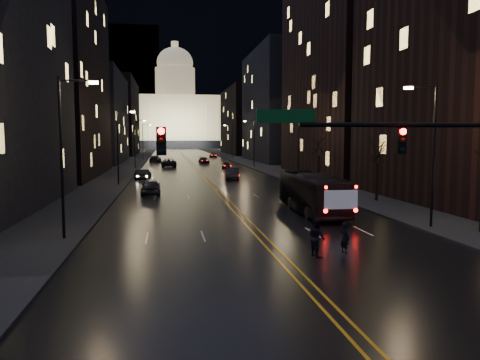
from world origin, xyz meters
name	(u,v)px	position (x,y,z in m)	size (l,w,h in m)	color
ground	(310,288)	(0.00, 0.00, 0.00)	(900.00, 900.00, 0.00)	black
road	(184,156)	(0.00, 130.00, 0.01)	(20.00, 320.00, 0.02)	black
sidewalk_left	(138,156)	(-14.00, 130.00, 0.08)	(8.00, 320.00, 0.16)	black
sidewalk_right	(228,155)	(14.00, 130.00, 0.08)	(8.00, 320.00, 0.16)	black
center_line	(184,156)	(0.00, 130.00, 0.03)	(0.62, 320.00, 0.01)	orange
building_left_mid	(54,79)	(-21.00, 54.00, 14.00)	(12.00, 30.00, 28.00)	black
building_left_far	(95,118)	(-21.00, 92.00, 10.00)	(12.00, 34.00, 20.00)	black
building_left_dist	(117,118)	(-21.00, 140.00, 12.00)	(12.00, 40.00, 24.00)	black
building_right_near	(479,63)	(21.00, 20.00, 12.00)	(12.00, 26.00, 24.00)	black
building_right_tall	(347,46)	(21.00, 50.00, 19.00)	(12.00, 30.00, 38.00)	black
building_right_mid	(279,106)	(21.00, 92.00, 13.00)	(12.00, 34.00, 26.00)	black
building_right_dist	(245,122)	(21.00, 140.00, 11.00)	(12.00, 40.00, 22.00)	black
mountain_ridge	(220,66)	(40.00, 380.00, 65.00)	(520.00, 60.00, 130.00)	black
capitol	(176,117)	(0.00, 250.00, 17.15)	(90.00, 50.00, 58.50)	black
traffic_signal	(458,154)	(5.91, 0.00, 5.10)	(17.29, 0.45, 7.00)	black
streetlamp_right_near	(431,148)	(10.81, 10.00, 5.08)	(2.13, 0.25, 9.00)	black
streetlamp_left_near	(65,149)	(-10.81, 10.00, 5.08)	(2.13, 0.25, 9.00)	black
streetlamp_right_mid	(297,142)	(10.81, 40.00, 5.08)	(2.13, 0.25, 9.00)	black
streetlamp_left_mid	(119,143)	(-10.81, 40.00, 5.08)	(2.13, 0.25, 9.00)	black
streetlamp_right_far	(253,141)	(10.81, 70.00, 5.08)	(2.13, 0.25, 9.00)	black
streetlamp_left_far	(136,141)	(-10.81, 70.00, 5.08)	(2.13, 0.25, 9.00)	black
streetlamp_right_dist	(231,140)	(10.81, 100.00, 5.08)	(2.13, 0.25, 9.00)	black
streetlamp_left_dist	(144,140)	(-10.81, 100.00, 5.08)	(2.13, 0.25, 9.00)	black
tree_right_mid	(378,151)	(13.00, 22.00, 4.53)	(2.40, 2.40, 6.65)	black
tree_right_far	(319,147)	(13.00, 38.00, 4.53)	(2.40, 2.40, 6.65)	black
bus	(312,193)	(5.55, 17.28, 1.52)	(2.55, 10.91, 3.04)	black
oncoming_car_a	(151,187)	(-6.93, 30.45, 0.80)	(1.88, 4.68, 1.59)	black
oncoming_car_b	(143,175)	(-8.50, 46.97, 0.73)	(1.55, 4.43, 1.46)	black
oncoming_car_c	(169,163)	(-4.95, 74.49, 0.82)	(2.73, 5.92, 1.65)	black
oncoming_car_d	(155,159)	(-7.88, 91.01, 0.81)	(2.27, 5.58, 1.62)	black
receding_car_a	(232,174)	(3.44, 45.66, 0.82)	(1.73, 4.95, 1.63)	black
receding_car_b	(226,165)	(5.23, 66.60, 0.68)	(1.62, 4.02, 1.37)	black
receding_car_c	(204,160)	(2.72, 85.50, 0.68)	(1.90, 4.68, 1.36)	black
receding_car_d	(213,155)	(7.69, 114.65, 0.61)	(2.04, 4.43, 1.23)	black
pedestrian_a	(345,238)	(3.35, 5.00, 0.78)	(0.57, 0.37, 1.56)	black
pedestrian_b	(317,237)	(1.76, 4.57, 0.94)	(0.91, 0.50, 1.88)	black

